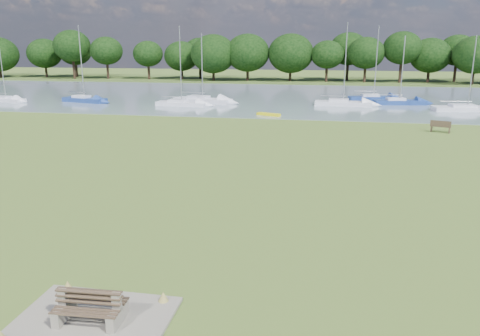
% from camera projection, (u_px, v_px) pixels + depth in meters
% --- Properties ---
extents(ground, '(220.00, 220.00, 0.00)m').
position_uv_depth(ground, '(212.00, 180.00, 26.08)').
color(ground, olive).
extents(river, '(220.00, 40.00, 0.10)m').
position_uv_depth(river, '(282.00, 97.00, 65.98)').
color(river, gray).
rests_on(river, ground).
extents(far_bank, '(220.00, 20.00, 0.40)m').
position_uv_depth(far_bank, '(296.00, 81.00, 94.48)').
color(far_bank, '#4C6626').
rests_on(far_bank, ground).
extents(concrete_pad, '(4.20, 3.20, 0.10)m').
position_uv_depth(concrete_pad, '(92.00, 322.00, 12.76)').
color(concrete_pad, gray).
rests_on(concrete_pad, ground).
extents(bench_pair, '(1.88, 1.16, 0.98)m').
position_uv_depth(bench_pair, '(90.00, 307.00, 12.64)').
color(bench_pair, gray).
rests_on(bench_pair, concrete_pad).
extents(riverbank_bench, '(1.73, 1.07, 1.03)m').
position_uv_depth(riverbank_bench, '(441.00, 126.00, 39.83)').
color(riverbank_bench, brown).
rests_on(riverbank_bench, ground).
extents(kayak, '(2.63, 1.57, 0.26)m').
position_uv_depth(kayak, '(269.00, 114.00, 48.84)').
color(kayak, yellow).
rests_on(kayak, river).
extents(tree_line, '(131.25, 8.16, 9.87)m').
position_uv_depth(tree_line, '(272.00, 51.00, 89.95)').
color(tree_line, black).
rests_on(tree_line, far_bank).
extents(sailboat_0, '(6.30, 2.17, 9.28)m').
position_uv_depth(sailboat_0, '(181.00, 102.00, 56.35)').
color(sailboat_0, silver).
rests_on(sailboat_0, river).
extents(sailboat_1, '(6.30, 3.17, 9.47)m').
position_uv_depth(sailboat_1, '(84.00, 98.00, 59.80)').
color(sailboat_1, navy).
rests_on(sailboat_1, river).
extents(sailboat_2, '(7.77, 3.72, 8.53)m').
position_uv_depth(sailboat_2, '(202.00, 99.00, 59.34)').
color(sailboat_2, silver).
rests_on(sailboat_2, river).
extents(sailboat_4, '(6.78, 2.13, 9.70)m').
position_uv_depth(sailboat_4, '(343.00, 102.00, 56.48)').
color(sailboat_4, silver).
rests_on(sailboat_4, river).
extents(sailboat_5, '(5.79, 2.86, 7.56)m').
position_uv_depth(sailboat_5, '(5.00, 98.00, 60.44)').
color(sailboat_5, silver).
rests_on(sailboat_5, river).
extents(sailboat_6, '(6.41, 2.70, 8.19)m').
position_uv_depth(sailboat_6, '(399.00, 100.00, 57.51)').
color(sailboat_6, navy).
rests_on(sailboat_6, river).
extents(sailboat_7, '(6.67, 3.13, 9.45)m').
position_uv_depth(sailboat_7, '(373.00, 97.00, 61.23)').
color(sailboat_7, navy).
rests_on(sailboat_7, river).
extents(sailboat_8, '(7.71, 3.09, 8.18)m').
position_uv_depth(sailboat_8, '(467.00, 107.00, 52.08)').
color(sailboat_8, silver).
rests_on(sailboat_8, river).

